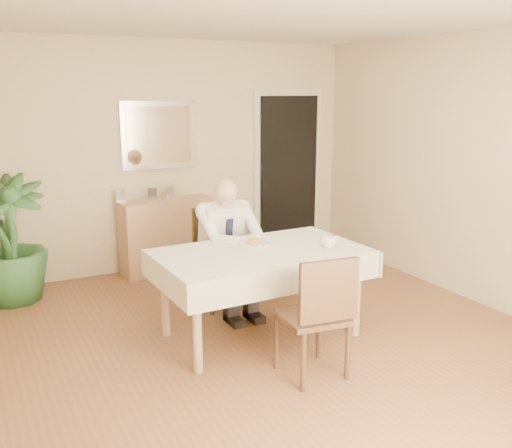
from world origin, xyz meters
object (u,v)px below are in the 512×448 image
seated_man (231,241)px  chair_far (218,250)px  chair_near (319,311)px  potted_palm (9,240)px  dining_table (261,260)px  coffee_mug (329,241)px  sideboard (167,235)px

seated_man → chair_far: bearing=90.0°
chair_near → potted_palm: bearing=130.8°
dining_table → coffee_mug: size_ratio=13.04×
coffee_mug → potted_palm: potted_palm is taller
dining_table → potted_palm: bearing=132.6°
dining_table → chair_far: bearing=88.3°
dining_table → potted_palm: size_ratio=1.39×
dining_table → sideboard: bearing=91.7°
chair_far → coffee_mug: size_ratio=7.09×
chair_far → coffee_mug: 1.23m
sideboard → potted_palm: bearing=-176.2°
dining_table → potted_palm: (-1.79, 1.84, -0.04)m
chair_far → potted_palm: size_ratio=0.76×
chair_near → chair_far: bearing=97.5°
seated_man → sideboard: 1.53m
coffee_mug → potted_palm: 3.10m
chair_near → sideboard: chair_near is taller
seated_man → potted_palm: 2.18m
chair_near → seated_man: size_ratio=0.75×
chair_near → seated_man: 1.46m
chair_far → seated_man: (0.00, -0.29, 0.15)m
coffee_mug → potted_palm: size_ratio=0.11×
seated_man → sideboard: bearing=94.7°
dining_table → sideboard: size_ratio=1.66×
seated_man → potted_palm: (-1.79, 1.25, -0.07)m
chair_near → sideboard: size_ratio=0.89×
dining_table → coffee_mug: (0.55, -0.18, 0.14)m
dining_table → potted_palm: potted_palm is taller
chair_far → potted_palm: (-1.79, 0.95, 0.09)m
potted_palm → chair_near: bearing=-56.2°
chair_far → chair_near: (0.01, -1.74, -0.01)m
sideboard → potted_palm: size_ratio=0.84×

